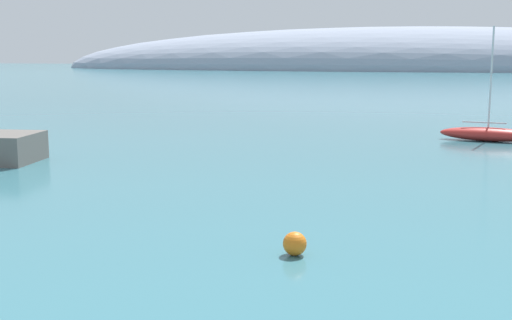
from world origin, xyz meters
name	(u,v)px	position (x,y,z in m)	size (l,w,h in m)	color
distant_ridge	(405,69)	(4.10, 233.79, 0.00)	(255.05, 60.79, 29.63)	#8E99AD
sailboat_red_outer_mooring	(488,134)	(11.53, 43.56, 0.56)	(7.16, 3.04, 8.42)	red
mooring_buoy_orange	(295,244)	(2.16, 12.60, 0.40)	(0.79, 0.79, 0.79)	orange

